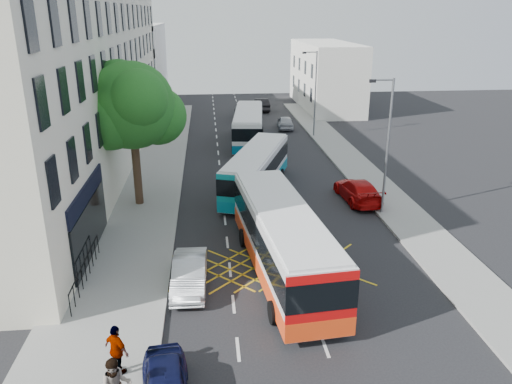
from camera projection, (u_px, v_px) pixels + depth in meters
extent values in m
plane|color=black|center=(324.00, 344.00, 18.48)|extent=(120.00, 120.00, 0.00)
cube|color=gray|center=(140.00, 204.00, 31.71)|extent=(5.00, 70.00, 0.15)
cube|color=gray|center=(384.00, 195.00, 33.18)|extent=(3.00, 70.00, 0.15)
cube|color=beige|center=(75.00, 83.00, 37.90)|extent=(8.00, 45.00, 13.00)
cube|color=black|center=(86.00, 193.00, 23.89)|extent=(0.12, 7.00, 0.90)
cube|color=black|center=(90.00, 228.00, 24.50)|extent=(0.12, 7.00, 2.60)
cube|color=silver|center=(131.00, 64.00, 66.94)|extent=(8.00, 20.00, 10.00)
cube|color=silver|center=(325.00, 75.00, 63.03)|extent=(6.00, 18.00, 8.00)
cylinder|color=#382619|center=(137.00, 170.00, 30.93)|extent=(0.50, 0.50, 4.40)
sphere|color=#1A5C1B|center=(131.00, 106.00, 29.57)|extent=(5.20, 5.20, 5.20)
sphere|color=#1A5C1B|center=(157.00, 116.00, 30.72)|extent=(3.60, 3.60, 3.60)
sphere|color=#1A5C1B|center=(110.00, 118.00, 29.10)|extent=(3.80, 3.80, 3.80)
sphere|color=#1A5C1B|center=(138.00, 99.00, 28.20)|extent=(3.40, 3.40, 3.40)
sphere|color=#1A5C1B|center=(119.00, 86.00, 30.18)|extent=(3.20, 3.20, 3.20)
cylinder|color=slate|center=(387.00, 148.00, 28.87)|extent=(0.14, 0.14, 8.00)
cylinder|color=slate|center=(383.00, 80.00, 27.48)|extent=(1.20, 0.10, 0.10)
cube|color=black|center=(373.00, 81.00, 27.45)|extent=(0.35, 0.15, 0.18)
cylinder|color=slate|center=(315.00, 94.00, 47.58)|extent=(0.14, 0.14, 8.00)
cylinder|color=slate|center=(311.00, 52.00, 46.20)|extent=(1.20, 0.10, 0.10)
cube|color=black|center=(304.00, 53.00, 46.16)|extent=(0.35, 0.15, 0.18)
cube|color=silver|center=(282.00, 239.00, 22.96)|extent=(3.72, 11.73, 2.78)
cube|color=silver|center=(283.00, 210.00, 22.47)|extent=(3.49, 11.48, 0.13)
cube|color=black|center=(283.00, 231.00, 22.82)|extent=(3.78, 11.79, 1.15)
cube|color=#F64114|center=(282.00, 257.00, 23.29)|extent=(3.77, 11.78, 0.79)
cube|color=red|center=(322.00, 306.00, 17.66)|extent=(2.66, 0.36, 2.62)
cube|color=#FF0C0C|center=(292.00, 327.00, 17.71)|extent=(0.25, 0.08, 0.25)
cube|color=#FF0C0C|center=(349.00, 320.00, 18.09)|extent=(0.25, 0.08, 0.25)
cylinder|color=black|center=(243.00, 238.00, 26.06)|extent=(0.38, 0.97, 0.94)
cylinder|color=black|center=(292.00, 234.00, 26.53)|extent=(0.38, 0.97, 0.94)
cylinder|color=black|center=(273.00, 312.00, 19.58)|extent=(0.38, 0.97, 0.94)
cylinder|color=black|center=(337.00, 305.00, 20.06)|extent=(0.38, 0.97, 0.94)
cube|color=silver|center=(257.00, 169.00, 33.68)|extent=(5.58, 10.47, 2.47)
cube|color=silver|center=(257.00, 151.00, 33.24)|extent=(5.33, 10.21, 0.11)
cube|color=black|center=(257.00, 164.00, 33.56)|extent=(5.65, 10.54, 1.03)
cube|color=#0B7F94|center=(257.00, 181.00, 33.98)|extent=(5.64, 10.53, 0.70)
cube|color=#0B9293|center=(236.00, 194.00, 29.01)|extent=(2.28, 0.87, 2.33)
cube|color=#FF0C0C|center=(221.00, 203.00, 29.42)|extent=(0.26, 0.14, 0.25)
cube|color=#FF0C0C|center=(251.00, 206.00, 29.02)|extent=(0.26, 0.14, 0.25)
cylinder|color=black|center=(250.00, 172.00, 36.89)|extent=(0.52, 0.88, 0.84)
cylinder|color=black|center=(281.00, 174.00, 36.37)|extent=(0.52, 0.88, 0.84)
cylinder|color=black|center=(226.00, 201.00, 31.17)|extent=(0.52, 0.88, 0.84)
cylinder|color=black|center=(262.00, 205.00, 30.66)|extent=(0.52, 0.88, 0.84)
cube|color=silver|center=(249.00, 126.00, 46.21)|extent=(3.62, 11.00, 2.60)
cube|color=silver|center=(248.00, 111.00, 45.75)|extent=(3.40, 10.76, 0.12)
cube|color=black|center=(249.00, 122.00, 46.09)|extent=(3.69, 11.07, 1.08)
cube|color=#0B688F|center=(249.00, 135.00, 46.52)|extent=(3.68, 11.06, 0.74)
cube|color=white|center=(247.00, 139.00, 41.16)|extent=(2.49, 0.37, 2.45)
cube|color=#FF0C0C|center=(235.00, 147.00, 41.39)|extent=(0.26, 0.09, 0.25)
cube|color=#FF0C0C|center=(259.00, 147.00, 41.37)|extent=(0.26, 0.09, 0.25)
cylinder|color=black|center=(237.00, 131.00, 49.40)|extent=(0.37, 0.91, 0.88)
cylinder|color=black|center=(262.00, 131.00, 49.38)|extent=(0.37, 0.91, 0.88)
cylinder|color=black|center=(233.00, 148.00, 43.22)|extent=(0.37, 0.91, 0.88)
cylinder|color=black|center=(262.00, 148.00, 43.19)|extent=(0.37, 0.91, 0.88)
imported|color=#B6BABF|center=(189.00, 274.00, 22.05)|extent=(1.57, 4.20, 1.37)
imported|color=#B10807|center=(358.00, 190.00, 32.24)|extent=(2.36, 5.05, 1.43)
imported|color=#404248|center=(246.00, 113.00, 56.80)|extent=(2.51, 5.28, 1.46)
imported|color=#ADAEB5|center=(285.00, 122.00, 52.20)|extent=(1.91, 4.06, 1.34)
imported|color=black|center=(261.00, 104.00, 61.77)|extent=(1.83, 4.65, 1.51)
imported|color=gray|center=(117.00, 350.00, 16.47)|extent=(1.11, 1.03, 1.83)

